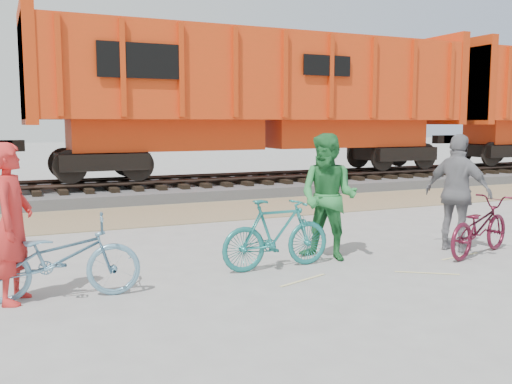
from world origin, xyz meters
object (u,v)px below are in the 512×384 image
Objects in this scene: person_solo at (12,223)px; person_man at (328,197)px; bicycle_teal at (277,234)px; bicycle_maroon at (479,226)px; bicycle_blue at (59,258)px; hopper_car_center at (262,95)px; person_woman at (458,193)px.

person_man reaches higher than person_solo.
bicycle_teal reaches higher than bicycle_maroon.
person_man is at bearing -75.88° from bicycle_blue.
bicycle_blue is at bearing 92.68° from bicycle_teal.
bicycle_maroon is at bearing -93.39° from hopper_car_center.
bicycle_maroon is at bearing 173.89° from person_woman.
bicycle_blue is 3.07m from bicycle_teal.
person_woman is (3.29, -0.17, 0.46)m from bicycle_teal.
bicycle_blue is at bearing 68.24° from bicycle_maroon.
person_woman is (6.35, 0.05, 0.47)m from bicycle_blue.
bicycle_blue is 0.68m from person_solo.
bicycle_teal is 0.90× the size of person_solo.
hopper_car_center is 9.56m from person_man.
hopper_car_center is 7.06× the size of person_man.
bicycle_teal is at bearing -69.20° from person_solo.
person_solo is 0.98× the size of person_woman.
person_solo is at bearing 69.45° from person_woman.
bicycle_maroon is 0.91× the size of person_man.
hopper_car_center is 9.98m from bicycle_maroon.
person_solo is (-7.52, -9.19, -2.05)m from hopper_car_center.
bicycle_maroon is at bearing -74.80° from person_solo.
hopper_car_center is 9.48m from person_woman.
person_woman is at bearing -4.64° from bicycle_maroon.
bicycle_teal is 0.87× the size of person_man.
person_solo is at bearing -122.49° from person_man.
hopper_car_center reaches higher than bicycle_maroon.
bicycle_maroon is (6.45, -0.35, -0.04)m from bicycle_blue.
person_man reaches higher than bicycle_maroon.
bicycle_teal is at bearing -115.19° from person_man.
bicycle_maroon is 0.94× the size of person_solo.
hopper_car_center reaches higher than person_solo.
bicycle_blue is 0.99× the size of person_woman.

